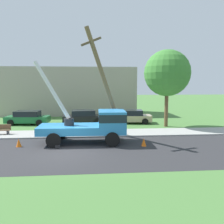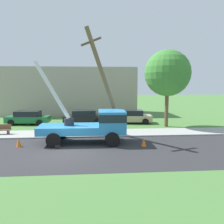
{
  "view_description": "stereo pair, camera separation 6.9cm",
  "coord_description": "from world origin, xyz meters",
  "px_view_note": "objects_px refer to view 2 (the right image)",
  "views": [
    {
      "loc": [
        1.56,
        -14.99,
        4.34
      ],
      "look_at": [
        3.09,
        2.66,
        2.19
      ],
      "focal_mm": 38.63,
      "sensor_mm": 36.0,
      "label": 1
    },
    {
      "loc": [
        1.63,
        -15.0,
        4.34
      ],
      "look_at": [
        3.09,
        2.66,
        2.19
      ],
      "focal_mm": 38.63,
      "sensor_mm": 36.0,
      "label": 2
    }
  ],
  "objects_px": {
    "parked_sedan_tan": "(131,117)",
    "parked_sedan_green": "(28,118)",
    "park_bench": "(1,130)",
    "leaning_utility_pole": "(105,83)",
    "traffic_cone_ahead": "(144,142)",
    "parked_sedan_black": "(84,117)",
    "utility_truck": "(94,124)",
    "roadside_tree_near": "(168,73)",
    "traffic_cone_behind": "(19,143)"
  },
  "relations": [
    {
      "from": "park_bench",
      "to": "roadside_tree_near",
      "type": "xyz_separation_m",
      "value": [
        14.96,
        2.81,
        4.82
      ]
    },
    {
      "from": "leaning_utility_pole",
      "to": "parked_sedan_tan",
      "type": "xyz_separation_m",
      "value": [
        3.16,
        7.08,
        -3.58
      ]
    },
    {
      "from": "parked_sedan_black",
      "to": "parked_sedan_tan",
      "type": "bearing_deg",
      "value": -3.22
    },
    {
      "from": "traffic_cone_behind",
      "to": "parked_sedan_green",
      "type": "relative_size",
      "value": 0.12
    },
    {
      "from": "parked_sedan_tan",
      "to": "park_bench",
      "type": "distance_m",
      "value": 12.87
    },
    {
      "from": "parked_sedan_green",
      "to": "parked_sedan_tan",
      "type": "xyz_separation_m",
      "value": [
        10.93,
        -0.12,
        0.0
      ]
    },
    {
      "from": "utility_truck",
      "to": "roadside_tree_near",
      "type": "distance_m",
      "value": 10.14
    },
    {
      "from": "parked_sedan_tan",
      "to": "roadside_tree_near",
      "type": "height_order",
      "value": "roadside_tree_near"
    },
    {
      "from": "park_bench",
      "to": "parked_sedan_green",
      "type": "bearing_deg",
      "value": 80.77
    },
    {
      "from": "leaning_utility_pole",
      "to": "parked_sedan_green",
      "type": "height_order",
      "value": "leaning_utility_pole"
    },
    {
      "from": "utility_truck",
      "to": "leaning_utility_pole",
      "type": "xyz_separation_m",
      "value": [
        0.91,
        1.21,
        2.89
      ]
    },
    {
      "from": "utility_truck",
      "to": "traffic_cone_behind",
      "type": "xyz_separation_m",
      "value": [
        -5.14,
        -0.74,
        -1.13
      ]
    },
    {
      "from": "utility_truck",
      "to": "traffic_cone_ahead",
      "type": "relative_size",
      "value": 12.07
    },
    {
      "from": "park_bench",
      "to": "traffic_cone_behind",
      "type": "bearing_deg",
      "value": -56.41
    },
    {
      "from": "parked_sedan_green",
      "to": "parked_sedan_black",
      "type": "relative_size",
      "value": 1.0
    },
    {
      "from": "leaning_utility_pole",
      "to": "traffic_cone_ahead",
      "type": "bearing_deg",
      "value": -45.13
    },
    {
      "from": "parked_sedan_black",
      "to": "roadside_tree_near",
      "type": "xyz_separation_m",
      "value": [
        8.29,
        -2.64,
        4.57
      ]
    },
    {
      "from": "traffic_cone_ahead",
      "to": "parked_sedan_green",
      "type": "xyz_separation_m",
      "value": [
        -10.26,
        9.71,
        0.43
      ]
    },
    {
      "from": "leaning_utility_pole",
      "to": "roadside_tree_near",
      "type": "height_order",
      "value": "leaning_utility_pole"
    },
    {
      "from": "leaning_utility_pole",
      "to": "utility_truck",
      "type": "bearing_deg",
      "value": -126.96
    },
    {
      "from": "traffic_cone_ahead",
      "to": "parked_sedan_green",
      "type": "relative_size",
      "value": 0.12
    },
    {
      "from": "park_bench",
      "to": "roadside_tree_near",
      "type": "distance_m",
      "value": 15.97
    },
    {
      "from": "traffic_cone_ahead",
      "to": "parked_sedan_black",
      "type": "distance_m",
      "value": 10.84
    },
    {
      "from": "traffic_cone_ahead",
      "to": "parked_sedan_black",
      "type": "relative_size",
      "value": 0.12
    },
    {
      "from": "utility_truck",
      "to": "parked_sedan_green",
      "type": "height_order",
      "value": "utility_truck"
    },
    {
      "from": "roadside_tree_near",
      "to": "parked_sedan_tan",
      "type": "bearing_deg",
      "value": 143.5
    },
    {
      "from": "parked_sedan_green",
      "to": "parked_sedan_tan",
      "type": "height_order",
      "value": "same"
    },
    {
      "from": "leaning_utility_pole",
      "to": "traffic_cone_ahead",
      "type": "xyz_separation_m",
      "value": [
        2.5,
        -2.51,
        -4.01
      ]
    },
    {
      "from": "utility_truck",
      "to": "roadside_tree_near",
      "type": "height_order",
      "value": "roadside_tree_near"
    },
    {
      "from": "leaning_utility_pole",
      "to": "roadside_tree_near",
      "type": "distance_m",
      "value": 7.97
    },
    {
      "from": "traffic_cone_ahead",
      "to": "park_bench",
      "type": "bearing_deg",
      "value": 158.3
    },
    {
      "from": "traffic_cone_behind",
      "to": "park_bench",
      "type": "height_order",
      "value": "park_bench"
    },
    {
      "from": "parked_sedan_green",
      "to": "parked_sedan_black",
      "type": "height_order",
      "value": "same"
    },
    {
      "from": "traffic_cone_behind",
      "to": "roadside_tree_near",
      "type": "xyz_separation_m",
      "value": [
        12.39,
        6.69,
        5.0
      ]
    },
    {
      "from": "parked_sedan_tan",
      "to": "roadside_tree_near",
      "type": "distance_m",
      "value": 6.04
    },
    {
      "from": "traffic_cone_ahead",
      "to": "parked_sedan_black",
      "type": "bearing_deg",
      "value": 114.26
    },
    {
      "from": "utility_truck",
      "to": "parked_sedan_black",
      "type": "distance_m",
      "value": 8.68
    },
    {
      "from": "parked_sedan_black",
      "to": "parked_sedan_tan",
      "type": "height_order",
      "value": "same"
    },
    {
      "from": "utility_truck",
      "to": "parked_sedan_black",
      "type": "relative_size",
      "value": 1.5
    },
    {
      "from": "traffic_cone_behind",
      "to": "parked_sedan_black",
      "type": "bearing_deg",
      "value": 66.28
    },
    {
      "from": "traffic_cone_behind",
      "to": "roadside_tree_near",
      "type": "height_order",
      "value": "roadside_tree_near"
    },
    {
      "from": "parked_sedan_green",
      "to": "park_bench",
      "type": "xyz_separation_m",
      "value": [
        -0.86,
        -5.28,
        -0.25
      ]
    },
    {
      "from": "parked_sedan_green",
      "to": "park_bench",
      "type": "distance_m",
      "value": 5.36
    },
    {
      "from": "park_bench",
      "to": "leaning_utility_pole",
      "type": "bearing_deg",
      "value": -12.55
    },
    {
      "from": "utility_truck",
      "to": "parked_sedan_green",
      "type": "relative_size",
      "value": 1.49
    },
    {
      "from": "parked_sedan_tan",
      "to": "parked_sedan_green",
      "type": "bearing_deg",
      "value": 179.36
    },
    {
      "from": "traffic_cone_ahead",
      "to": "roadside_tree_near",
      "type": "distance_m",
      "value": 9.6
    },
    {
      "from": "leaning_utility_pole",
      "to": "parked_sedan_tan",
      "type": "bearing_deg",
      "value": 65.97
    },
    {
      "from": "utility_truck",
      "to": "parked_sedan_black",
      "type": "height_order",
      "value": "utility_truck"
    },
    {
      "from": "leaning_utility_pole",
      "to": "roadside_tree_near",
      "type": "xyz_separation_m",
      "value": [
        6.34,
        4.73,
        0.99
      ]
    }
  ]
}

